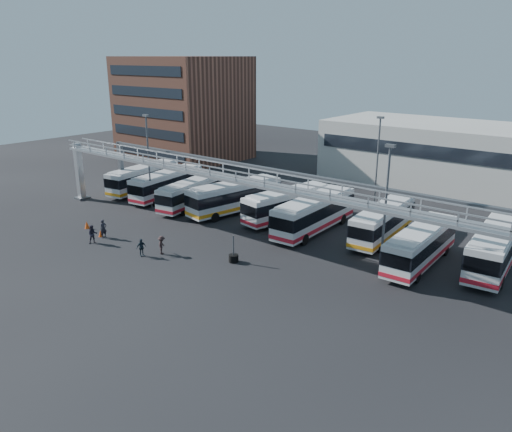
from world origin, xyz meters
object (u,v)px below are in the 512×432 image
Objects in this scene: light_pole_left at (148,156)px; bus_0 at (144,177)px; bus_4 at (288,203)px; bus_5 at (314,212)px; light_pole_back at (377,160)px; bus_6 at (383,221)px; pedestrian_a at (103,229)px; cone_right at (101,233)px; bus_7 at (421,244)px; pedestrian_c at (162,245)px; bus_1 at (167,183)px; pedestrian_b at (93,234)px; light_pole_mid at (386,206)px; pedestrian_d at (141,248)px; bus_2 at (193,192)px; bus_8 at (496,246)px; bus_3 at (235,196)px; cone_left at (87,225)px; tire_stack at (234,258)px.

light_pole_left is 0.94× the size of bus_0.
bus_4 is 4.15m from bus_5.
bus_6 is at bearing -58.43° from light_pole_back.
pedestrian_a is at bearing -65.05° from light_pole_left.
cone_right is (3.77, -9.17, -5.40)m from light_pole_left.
bus_6 is at bearing 18.07° from bus_5.
pedestrian_c is (-17.85, -11.58, -0.95)m from bus_7.
bus_6 is 6.51× the size of pedestrian_c.
pedestrian_b is (6.35, -14.35, -0.91)m from bus_1.
light_pole_back is 0.95× the size of bus_1.
bus_5 is (3.96, -1.23, 0.13)m from bus_4.
light_pole_mid is 9.53m from bus_6.
bus_4 reaches higher than bus_1.
light_pole_left reaches higher than bus_5.
pedestrian_d is at bearing -111.74° from light_pole_back.
bus_2 is at bearing -175.95° from bus_5.
bus_6 reaches higher than pedestrian_c.
bus_8 is at bearing 26.88° from cone_right.
bus_3 is at bearing 70.55° from cone_right.
light_pole_mid is 0.94× the size of bus_4.
light_pole_mid is 28.84m from cone_left.
bus_3 is at bearing 58.90° from cone_left.
light_pole_left is 6.33× the size of pedestrian_c.
bus_5 is 16.46m from pedestrian_d.
pedestrian_a reaches higher than pedestrian_b.
bus_1 is 20.03m from bus_5.
bus_1 reaches higher than pedestrian_c.
light_pole_mid is 5.94m from bus_7.
cone_left is at bearing -170.34° from tire_stack.
bus_2 is at bearing -0.12° from pedestrian_c.
pedestrian_d is (-17.48, -8.76, -4.96)m from light_pole_mid.
bus_5 is 10.61m from tire_stack.
bus_4 is 4.76× the size of tire_stack.
pedestrian_a is 0.72m from cone_right.
pedestrian_a is at bearing -161.11° from light_pole_mid.
bus_8 is (6.19, 7.25, -3.83)m from light_pole_mid.
cone_right is at bearing -156.11° from bus_7.
bus_4 is at bearing 5.06° from bus_2.
cone_left is at bearing -70.04° from bus_0.
bus_7 is 5.70m from bus_8.
light_pole_mid and light_pole_back have the same top height.
bus_8 is 33.68m from pedestrian_a.
bus_5 reaches higher than bus_8.
light_pole_back is 30.22m from cone_left.
bus_8 reaches higher than bus_4.
pedestrian_b is (0.49, -1.47, -0.02)m from pedestrian_a.
bus_5 reaches higher than tire_stack.
bus_6 reaches higher than cone_left.
tire_stack is at bearing -97.57° from light_pole_back.
pedestrian_d is (-18.84, -12.97, -0.99)m from bus_7.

